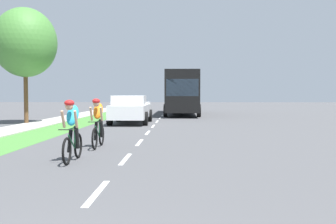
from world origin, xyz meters
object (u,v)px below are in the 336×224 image
object	(u,v)px
cyclist_lead	(72,130)
cyclist_trailing	(98,122)
bus_black	(182,91)
street_tree_near	(25,43)
pickup_white	(131,109)

from	to	relation	value
cyclist_lead	cyclist_trailing	bearing A→B (deg)	87.83
cyclist_lead	cyclist_trailing	world-z (taller)	same
cyclist_trailing	bus_black	size ratio (longest dim) A/B	0.15
bus_black	street_tree_near	size ratio (longest dim) A/B	1.74
pickup_white	street_tree_near	world-z (taller)	street_tree_near
pickup_white	bus_black	xyz separation A→B (m)	(3.04, 10.33, 1.15)
cyclist_lead	pickup_white	world-z (taller)	pickup_white
cyclist_trailing	pickup_white	xyz separation A→B (m)	(-0.25, 10.17, 0.02)
street_tree_near	cyclist_lead	bearing A→B (deg)	-63.50
cyclist_lead	bus_black	bearing A→B (deg)	82.88
bus_black	street_tree_near	distance (m)	14.29
bus_black	street_tree_near	xyz separation A→B (m)	(-9.05, -10.74, 2.68)
cyclist_trailing	bus_black	world-z (taller)	bus_black
bus_black	pickup_white	bearing A→B (deg)	-106.38
pickup_white	bus_black	size ratio (longest dim) A/B	0.44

